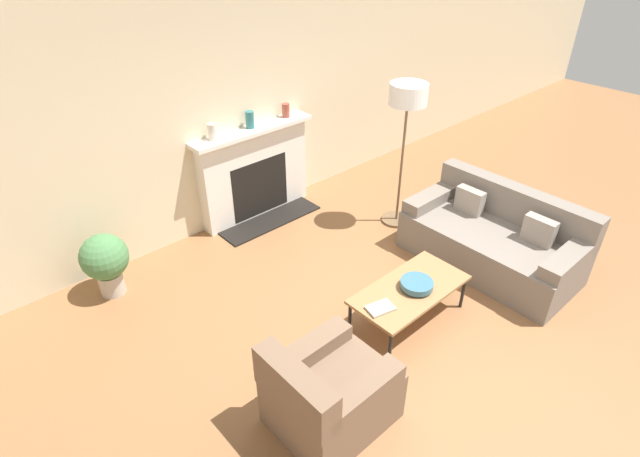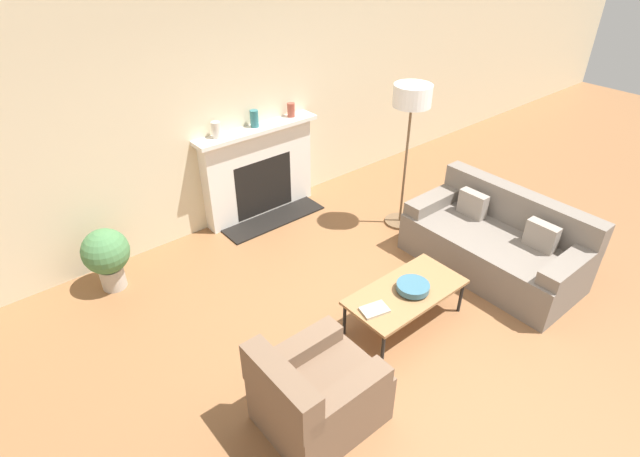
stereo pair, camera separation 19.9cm
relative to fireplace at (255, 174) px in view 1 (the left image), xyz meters
name	(u,v)px [view 1 (the left image)]	position (x,y,z in m)	size (l,w,h in m)	color
ground_plane	(429,333)	(-0.11, -2.86, -0.57)	(18.00, 18.00, 0.00)	brown
wall_back	(235,104)	(-0.11, 0.14, 0.88)	(18.00, 0.06, 2.90)	beige
fireplace	(255,174)	(0.00, 0.00, 0.00)	(1.62, 0.59, 1.17)	silver
couch	(494,239)	(1.29, -2.62, -0.26)	(0.94, 1.85, 0.84)	slate
armchair_near	(328,394)	(-1.47, -2.92, -0.26)	(0.88, 0.73, 0.80)	brown
coffee_table	(410,291)	(-0.12, -2.60, -0.21)	(1.16, 0.57, 0.39)	olive
bowl	(417,284)	(-0.08, -2.64, -0.13)	(0.31, 0.31, 0.08)	#38667A
book	(380,308)	(-0.54, -2.60, -0.17)	(0.27, 0.21, 0.02)	#B2A893
floor_lamp	(407,109)	(1.20, -1.34, 0.91)	(0.43, 0.43, 1.76)	brown
mantel_vase_left	(212,132)	(-0.52, 0.01, 0.69)	(0.10, 0.10, 0.19)	beige
mantel_vase_center_left	(250,120)	(-0.01, 0.01, 0.70)	(0.10, 0.10, 0.20)	#28666B
mantel_vase_center_right	(286,110)	(0.53, 0.01, 0.69)	(0.09, 0.09, 0.17)	brown
potted_plant	(105,260)	(-2.07, -0.29, -0.16)	(0.47, 0.47, 0.69)	#B2A899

